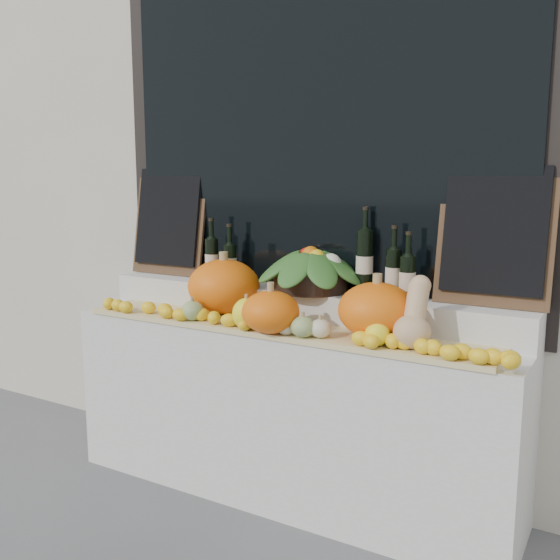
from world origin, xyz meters
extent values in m
cube|color=beige|center=(0.00, 2.25, 2.25)|extent=(7.00, 0.90, 4.50)
cube|color=black|center=(0.00, 1.80, 1.90)|extent=(2.40, 0.04, 2.10)
cube|color=black|center=(0.00, 1.77, 1.90)|extent=(2.20, 0.02, 2.00)
cube|color=silver|center=(0.00, 1.52, 0.44)|extent=(2.30, 0.55, 0.88)
cube|color=silver|center=(0.00, 1.68, 0.96)|extent=(2.30, 0.25, 0.16)
cube|color=tan|center=(0.00, 1.40, 0.89)|extent=(2.10, 0.32, 0.02)
ellipsoid|color=orange|center=(-0.37, 1.51, 1.05)|extent=(0.48, 0.48, 0.28)
ellipsoid|color=orange|center=(0.50, 1.44, 1.03)|extent=(0.42, 0.42, 0.25)
ellipsoid|color=orange|center=(0.05, 1.28, 1.00)|extent=(0.35, 0.35, 0.19)
ellipsoid|color=tan|center=(0.69, 1.35, 0.98)|extent=(0.16, 0.16, 0.14)
cylinder|color=tan|center=(0.69, 1.40, 1.09)|extent=(0.09, 0.14, 0.18)
sphere|color=tan|center=(0.69, 1.44, 1.16)|extent=(0.09, 0.09, 0.09)
ellipsoid|color=#386C20|center=(0.22, 1.28, 0.95)|extent=(0.11, 0.11, 0.09)
cylinder|color=#998353|center=(0.22, 1.28, 1.01)|extent=(0.02, 0.02, 0.02)
ellipsoid|color=#386C20|center=(-0.07, 1.31, 0.95)|extent=(0.10, 0.10, 0.09)
cylinder|color=#998353|center=(-0.07, 1.31, 1.00)|extent=(0.02, 0.02, 0.02)
ellipsoid|color=beige|center=(0.13, 1.28, 0.94)|extent=(0.09, 0.09, 0.07)
cylinder|color=#998353|center=(0.13, 1.28, 0.99)|extent=(0.02, 0.02, 0.02)
ellipsoid|color=yellow|center=(-0.08, 1.28, 0.98)|extent=(0.13, 0.13, 0.15)
cylinder|color=#998353|center=(-0.08, 1.28, 1.06)|extent=(0.02, 0.02, 0.02)
ellipsoid|color=beige|center=(0.29, 1.31, 0.95)|extent=(0.10, 0.10, 0.08)
cylinder|color=#998353|center=(0.29, 1.31, 1.00)|extent=(0.02, 0.02, 0.02)
ellipsoid|color=yellow|center=(0.55, 1.31, 0.96)|extent=(0.10, 0.10, 0.11)
cylinder|color=#998353|center=(0.55, 1.31, 1.02)|extent=(0.02, 0.02, 0.02)
ellipsoid|color=#386C20|center=(-0.41, 1.30, 0.95)|extent=(0.11, 0.11, 0.10)
cylinder|color=#998353|center=(-0.41, 1.30, 1.01)|extent=(0.02, 0.02, 0.02)
cylinder|color=black|center=(0.06, 1.66, 1.09)|extent=(0.38, 0.38, 0.11)
cylinder|color=black|center=(-0.56, 1.66, 1.16)|extent=(0.07, 0.07, 0.23)
cylinder|color=black|center=(-0.56, 1.66, 1.32)|extent=(0.03, 0.03, 0.10)
cylinder|color=beige|center=(-0.56, 1.66, 1.15)|extent=(0.08, 0.08, 0.08)
cylinder|color=black|center=(-0.56, 1.66, 1.38)|extent=(0.03, 0.03, 0.02)
cylinder|color=black|center=(-0.44, 1.67, 1.14)|extent=(0.07, 0.07, 0.20)
cylinder|color=black|center=(-0.44, 1.67, 1.29)|extent=(0.03, 0.03, 0.10)
cylinder|color=beige|center=(-0.44, 1.67, 1.13)|extent=(0.08, 0.08, 0.08)
cylinder|color=black|center=(-0.44, 1.67, 1.35)|extent=(0.03, 0.03, 0.02)
cylinder|color=black|center=(0.32, 1.71, 1.20)|extent=(0.08, 0.08, 0.31)
cylinder|color=black|center=(0.32, 1.71, 1.40)|extent=(0.03, 0.03, 0.10)
cylinder|color=beige|center=(0.32, 1.71, 1.19)|extent=(0.08, 0.08, 0.08)
cylinder|color=black|center=(0.32, 1.71, 1.46)|extent=(0.03, 0.03, 0.02)
cylinder|color=black|center=(0.48, 1.68, 1.16)|extent=(0.07, 0.07, 0.23)
cylinder|color=black|center=(0.48, 1.68, 1.32)|extent=(0.03, 0.03, 0.10)
cylinder|color=beige|center=(0.48, 1.68, 1.15)|extent=(0.08, 0.08, 0.08)
cylinder|color=black|center=(0.48, 1.68, 1.38)|extent=(0.03, 0.03, 0.02)
cylinder|color=black|center=(0.56, 1.64, 1.14)|extent=(0.07, 0.07, 0.21)
cylinder|color=black|center=(0.56, 1.64, 1.30)|extent=(0.03, 0.03, 0.10)
cylinder|color=beige|center=(0.56, 1.64, 1.13)|extent=(0.08, 0.08, 0.08)
cylinder|color=black|center=(0.56, 1.64, 1.35)|extent=(0.03, 0.03, 0.02)
cube|color=#4C331E|center=(-0.92, 1.75, 1.35)|extent=(0.50, 0.12, 0.61)
cube|color=black|center=(-0.92, 1.73, 1.38)|extent=(0.44, 0.11, 0.56)
cube|color=#4C331E|center=(0.92, 1.75, 1.35)|extent=(0.50, 0.12, 0.61)
cube|color=black|center=(0.92, 1.73, 1.38)|extent=(0.44, 0.11, 0.56)
camera|label=1|loc=(1.48, -1.09, 1.61)|focal=40.00mm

